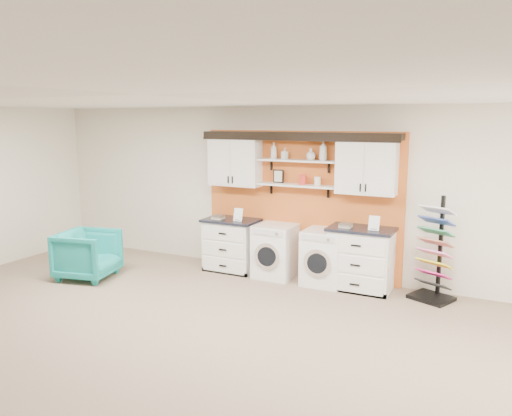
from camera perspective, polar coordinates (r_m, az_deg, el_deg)
The scene contains 22 objects.
floor at distance 5.38m, azimuth -11.68°, elevation -18.78°, with size 10.00×10.00×0.00m, color #8F7560.
ceiling at distance 4.73m, azimuth -12.91°, elevation 12.53°, with size 10.00×10.00×0.00m, color white.
wall_back at distance 8.31m, azimuth 5.19°, elevation 1.88°, with size 10.00×10.00×0.00m, color beige.
accent_panel at distance 8.31m, azimuth 5.08°, elevation 0.48°, with size 3.40×0.07×2.40m, color #C85C22.
upper_cabinet_left at distance 8.54m, azimuth -2.38°, elevation 5.37°, with size 0.90×0.35×0.84m.
upper_cabinet_right at distance 7.72m, azimuth 12.54°, elevation 4.64°, with size 0.90×0.35×0.84m.
shelf_lower at distance 8.11m, azimuth 4.69°, elevation 2.61°, with size 1.32×0.28×0.03m, color white.
shelf_upper at distance 8.06m, azimuth 4.73°, elevation 5.43°, with size 1.32×0.28×0.03m, color white.
crown_molding at distance 8.05m, azimuth 4.80°, elevation 8.25°, with size 3.30×0.41×0.13m.
picture_frame at distance 8.27m, azimuth 2.57°, elevation 3.65°, with size 0.18×0.02×0.22m.
canister_red at distance 8.06m, azimuth 5.36°, elevation 3.23°, with size 0.11×0.11×0.16m, color red.
canister_cream at distance 7.97m, azimuth 7.03°, elevation 3.06°, with size 0.10×0.10×0.14m, color silver.
base_cabinet_left at distance 8.65m, azimuth -2.80°, elevation -4.19°, with size 0.92×0.66×0.90m.
base_cabinet_right at distance 7.82m, azimuth 11.88°, elevation -5.69°, with size 0.99×0.66×0.97m.
washer at distance 8.28m, azimuth 2.25°, elevation -4.90°, with size 0.63×0.71×0.88m.
dryer at distance 7.99m, azimuth 7.82°, elevation -5.57°, with size 0.62×0.71×0.87m.
sample_rack at distance 7.67m, azimuth 19.67°, elevation -6.29°, with size 0.69×0.64×1.51m.
armchair at distance 8.67m, azimuth -18.65°, elevation -5.05°, with size 0.84×0.87×0.79m, color teal.
soap_bottle_a at distance 8.22m, azimuth 2.05°, elevation 6.57°, with size 0.10×0.10×0.27m, color silver.
soap_bottle_b at distance 8.14m, azimuth 3.31°, elevation 6.24°, with size 0.08×0.09×0.19m, color silver.
soap_bottle_c at distance 7.97m, azimuth 6.28°, elevation 6.13°, with size 0.15×0.15×0.19m, color silver.
soap_bottle_d at distance 7.90m, azimuth 7.68°, elevation 6.54°, with size 0.12×0.12×0.32m, color silver.
Camera 1 is at (2.98, -3.67, 2.58)m, focal length 35.00 mm.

